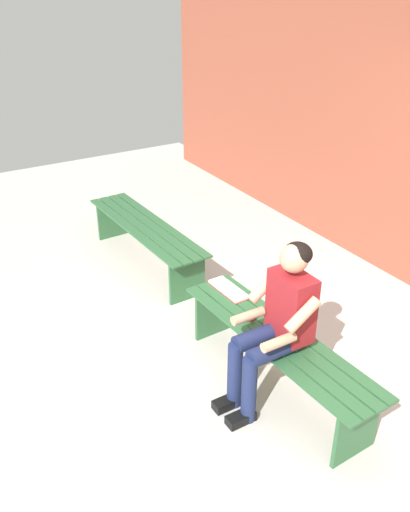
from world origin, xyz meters
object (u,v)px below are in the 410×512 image
at_px(bench_near, 277,348).
at_px(bench_far, 146,234).
at_px(person_seated, 277,321).
at_px(apple, 251,317).
at_px(book_open, 229,289).

xyz_separation_m(bench_near, bench_far, (2.27, 0.00, 0.00)).
height_order(bench_far, person_seated, person_seated).
height_order(person_seated, apple, person_seated).
xyz_separation_m(bench_far, apple, (-2.01, 0.06, 0.15)).
bearing_deg(person_seated, bench_far, -2.47).
distance_m(bench_near, person_seated, 0.37).
xyz_separation_m(person_seated, book_open, (0.82, -0.14, -0.22)).
distance_m(bench_near, bench_far, 2.27).
bearing_deg(apple, bench_far, -1.65).
distance_m(bench_near, apple, 0.31).
relative_size(bench_near, person_seated, 1.49).
distance_m(apple, book_open, 0.47).
relative_size(bench_far, book_open, 4.63).
bearing_deg(bench_near, apple, 12.39).
bearing_deg(bench_near, book_open, -3.07).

